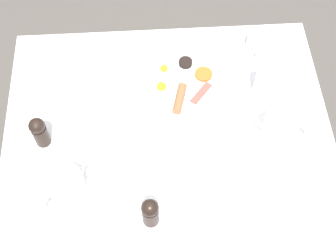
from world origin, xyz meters
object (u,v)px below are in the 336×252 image
Objects in this scene: breakfast_plate at (182,83)px; teapot_far at (280,127)px; water_glass_tall at (265,82)px; fork_by_plate at (298,201)px; creamer_jug at (129,183)px; knife_by_plate at (118,131)px; salt_grinder at (39,131)px; pepper_grinder at (150,212)px; teapot_near at (66,186)px; teacup_with_saucer_left at (258,43)px.

breakfast_plate is 0.37m from teapot_far.
water_glass_tall reaches higher than fork_by_plate.
creamer_jug reaches higher than knife_by_plate.
salt_grinder is (-0.02, -0.75, 0.02)m from teapot_far.
teapot_far is 0.75m from salt_grinder.
knife_by_plate is at bearing 7.84° from teapot_far.
pepper_grinder is 0.45m from fork_by_plate.
teapot_near is 1.71× the size of creamer_jug.
knife_by_plate is (-0.27, -0.54, 0.00)m from fork_by_plate.
teapot_near is 0.20m from salt_grinder.
creamer_jug is (0.32, -0.46, -0.03)m from water_glass_tall.
teacup_with_saucer_left reaches higher than creamer_jug.
teapot_near reaches higher than knife_by_plate.
breakfast_plate is 2.71× the size of water_glass_tall.
water_glass_tall is (-0.33, 0.64, 0.01)m from teapot_near.
pepper_grinder reaches higher than fork_by_plate.
teapot_far is at bearing 7.39° from water_glass_tall.
teapot_near is at bearing -62.96° from water_glass_tall.
breakfast_plate is 0.28m from knife_by_plate.
pepper_grinder is at bearing -33.42° from teacup_with_saucer_left.
water_glass_tall reaches higher than breakfast_plate.
teapot_far is at bearing -175.04° from fork_by_plate.
breakfast_plate is at bearing -23.93° from teapot_far.
pepper_grinder is 0.78× the size of fork_by_plate.
pepper_grinder is at bearing 44.40° from teapot_far.
water_glass_tall is at bearing 104.43° from knife_by_plate.
teapot_far is at bearing 121.82° from pepper_grinder.
knife_by_plate is at bearing 95.14° from salt_grinder.
teapot_far is 2.22× the size of creamer_jug.
salt_grinder is (-0.28, -0.33, 0.00)m from pepper_grinder.
breakfast_plate is at bearing 165.21° from pepper_grinder.
salt_grinder is at bearing -84.86° from knife_by_plate.
teapot_far is at bearing 1.37° from teacup_with_saucer_left.
salt_grinder is 0.64× the size of knife_by_plate.
fork_by_plate is at bearing 63.02° from knife_by_plate.
pepper_grinder is (0.62, -0.41, 0.04)m from teacup_with_saucer_left.
teacup_with_saucer_left is at bearing 176.04° from water_glass_tall.
creamer_jug reaches higher than fork_by_plate.
breakfast_plate is 2.32× the size of teacup_with_saucer_left.
pepper_grinder is 1.00× the size of salt_grinder.
salt_grinder is (-0.17, -0.27, 0.04)m from creamer_jug.
salt_grinder reaches higher than creamer_jug.
breakfast_plate is 2.46× the size of salt_grinder.
water_glass_tall is 1.31× the size of creamer_jug.
teapot_near is 0.68m from teapot_far.
pepper_grinder reaches higher than teacup_with_saucer_left.
teapot_near is 1.13× the size of teacup_with_saucer_left.
pepper_grinder is 0.44m from salt_grinder.
breakfast_plate is at bearing -62.99° from teacup_with_saucer_left.
water_glass_tall is (-0.17, -0.02, 0.01)m from teapot_far.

